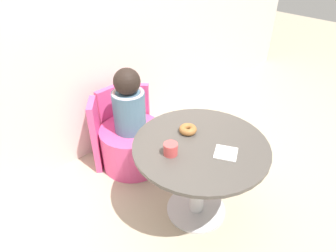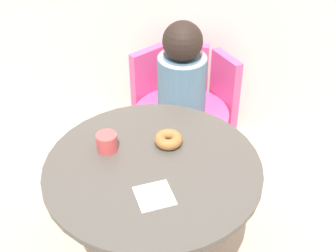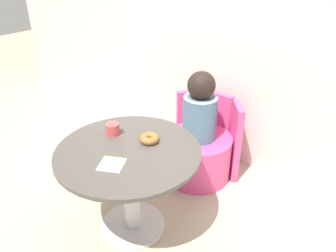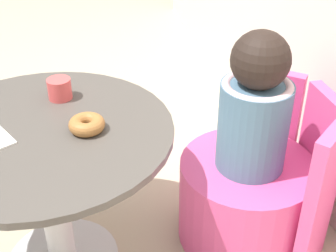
{
  "view_description": "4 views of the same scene",
  "coord_description": "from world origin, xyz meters",
  "px_view_note": "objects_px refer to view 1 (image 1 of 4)",
  "views": [
    {
      "loc": [
        -1.26,
        -0.97,
        1.8
      ],
      "look_at": [
        0.01,
        0.3,
        0.58
      ],
      "focal_mm": 32.0,
      "sensor_mm": 36.0,
      "label": 1
    },
    {
      "loc": [
        0.26,
        -1.42,
        1.88
      ],
      "look_at": [
        -0.03,
        0.27,
        0.59
      ],
      "focal_mm": 50.0,
      "sensor_mm": 36.0,
      "label": 2
    },
    {
      "loc": [
        1.19,
        -1.17,
        1.7
      ],
      "look_at": [
        -0.05,
        0.35,
        0.61
      ],
      "focal_mm": 35.0,
      "sensor_mm": 36.0,
      "label": 3
    },
    {
      "loc": [
        1.33,
        0.07,
        1.46
      ],
      "look_at": [
        0.02,
        0.37,
        0.61
      ],
      "focal_mm": 50.0,
      "sensor_mm": 36.0,
      "label": 4
    }
  ],
  "objects_px": {
    "round_table": "(200,162)",
    "donut": "(188,129)",
    "tub_chair": "(132,146)",
    "child_figure": "(129,103)",
    "cup": "(171,149)"
  },
  "relations": [
    {
      "from": "round_table",
      "to": "donut",
      "type": "relative_size",
      "value": 7.33
    },
    {
      "from": "round_table",
      "to": "tub_chair",
      "type": "bearing_deg",
      "value": 89.23
    },
    {
      "from": "child_figure",
      "to": "cup",
      "type": "distance_m",
      "value": 0.72
    },
    {
      "from": "tub_chair",
      "to": "round_table",
      "type": "bearing_deg",
      "value": -90.77
    },
    {
      "from": "child_figure",
      "to": "donut",
      "type": "xyz_separation_m",
      "value": [
        0.03,
        -0.6,
        0.03
      ]
    },
    {
      "from": "tub_chair",
      "to": "child_figure",
      "type": "xyz_separation_m",
      "value": [
        0.0,
        -0.0,
        0.44
      ]
    },
    {
      "from": "child_figure",
      "to": "donut",
      "type": "bearing_deg",
      "value": -87.27
    },
    {
      "from": "child_figure",
      "to": "cup",
      "type": "xyz_separation_m",
      "value": [
        -0.22,
        -0.68,
        0.04
      ]
    },
    {
      "from": "round_table",
      "to": "child_figure",
      "type": "height_order",
      "value": "child_figure"
    },
    {
      "from": "tub_chair",
      "to": "child_figure",
      "type": "bearing_deg",
      "value": -90.0
    },
    {
      "from": "donut",
      "to": "cup",
      "type": "relative_size",
      "value": 1.38
    },
    {
      "from": "round_table",
      "to": "child_figure",
      "type": "distance_m",
      "value": 0.76
    },
    {
      "from": "child_figure",
      "to": "cup",
      "type": "height_order",
      "value": "child_figure"
    },
    {
      "from": "child_figure",
      "to": "cup",
      "type": "bearing_deg",
      "value": -107.6
    },
    {
      "from": "tub_chair",
      "to": "donut",
      "type": "height_order",
      "value": "donut"
    }
  ]
}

